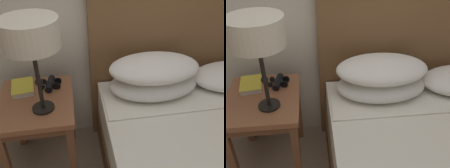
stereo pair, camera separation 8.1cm
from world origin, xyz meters
The scene contains 4 objects.
nightstand centered at (-0.57, 0.72, 0.49)m, with size 0.46×0.53×0.58m.
table_lamp centered at (-0.51, 0.63, 1.05)m, with size 0.30×0.30×0.56m.
book_on_nightstand centered at (-0.66, 0.85, 0.60)m, with size 0.16×0.21×0.04m.
binoculars_pair centered at (-0.48, 0.86, 0.60)m, with size 0.15×0.16×0.05m.
Camera 2 is at (-0.24, -0.66, 1.57)m, focal length 42.00 mm.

